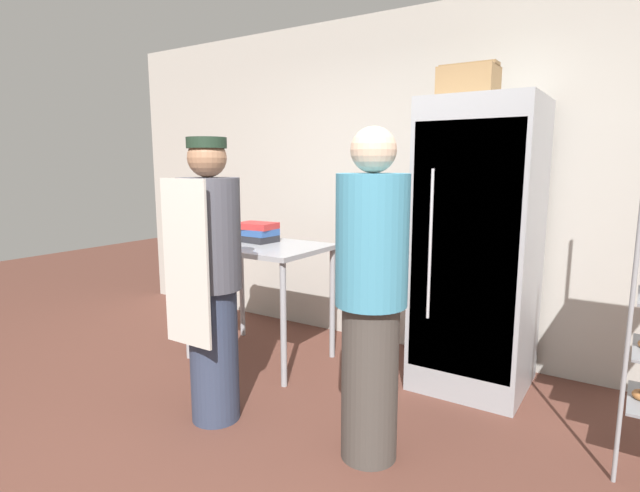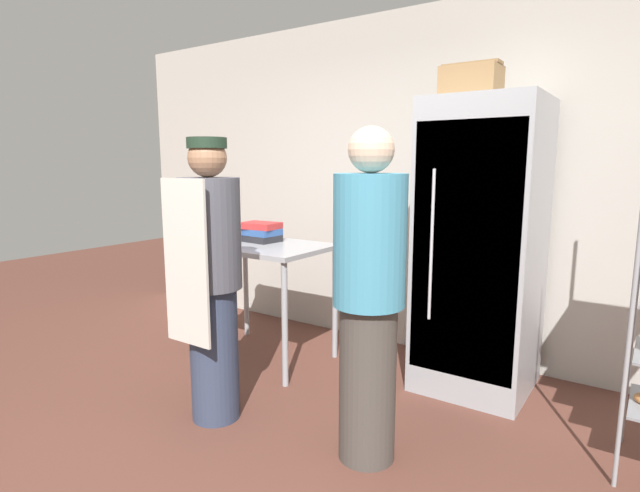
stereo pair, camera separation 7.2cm
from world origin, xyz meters
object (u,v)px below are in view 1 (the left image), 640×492
(blender_pitcher, at_px, (230,223))
(cardboard_storage_box, at_px, (468,82))
(person_customer, at_px, (371,296))
(donut_box, at_px, (208,238))
(person_baker, at_px, (211,278))
(refrigerator, at_px, (478,247))
(binder_stack, at_px, (257,232))

(blender_pitcher, distance_m, cardboard_storage_box, 2.12)
(person_customer, bearing_deg, blender_pitcher, 154.56)
(donut_box, xyz_separation_m, person_baker, (0.75, -0.72, -0.09))
(donut_box, height_order, cardboard_storage_box, cardboard_storage_box)
(blender_pitcher, height_order, person_customer, person_customer)
(refrigerator, relative_size, donut_box, 7.00)
(donut_box, bearing_deg, person_baker, -43.78)
(refrigerator, relative_size, cardboard_storage_box, 5.32)
(person_customer, bearing_deg, cardboard_storage_box, 86.11)
(donut_box, distance_m, cardboard_storage_box, 2.21)
(cardboard_storage_box, bearing_deg, donut_box, -160.59)
(refrigerator, distance_m, blender_pitcher, 1.98)
(binder_stack, bearing_deg, person_customer, -30.19)
(blender_pitcher, height_order, person_baker, person_baker)
(binder_stack, xyz_separation_m, cardboard_storage_box, (1.55, 0.34, 1.08))
(refrigerator, distance_m, cardboard_storage_box, 1.10)
(cardboard_storage_box, distance_m, person_customer, 1.70)
(donut_box, distance_m, person_baker, 1.04)
(refrigerator, distance_m, person_baker, 1.80)
(binder_stack, height_order, person_customer, person_customer)
(person_customer, bearing_deg, donut_box, 161.97)
(refrigerator, distance_m, person_customer, 1.22)
(refrigerator, relative_size, person_baker, 1.16)
(donut_box, bearing_deg, refrigerator, 18.38)
(refrigerator, distance_m, donut_box, 2.03)
(binder_stack, relative_size, cardboard_storage_box, 0.86)
(blender_pitcher, xyz_separation_m, person_baker, (0.77, -0.99, -0.18))
(cardboard_storage_box, relative_size, person_baker, 0.22)
(cardboard_storage_box, height_order, person_customer, cardboard_storage_box)
(person_baker, relative_size, person_customer, 0.98)
(donut_box, bearing_deg, binder_stack, 48.94)
(blender_pitcher, height_order, cardboard_storage_box, cardboard_storage_box)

